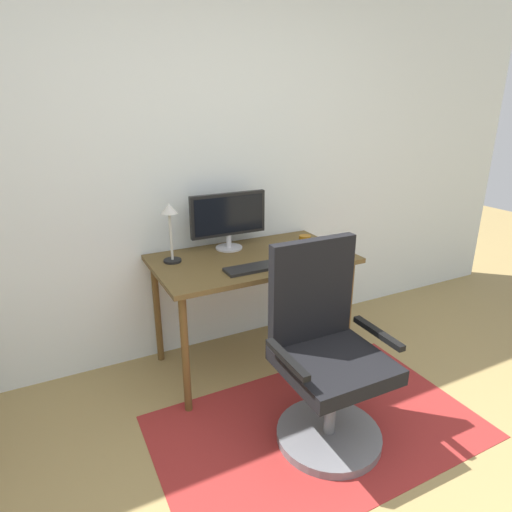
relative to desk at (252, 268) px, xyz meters
name	(u,v)px	position (x,y,z in m)	size (l,w,h in m)	color
wall_back	(190,167)	(-0.24, 0.43, 0.61)	(6.00, 0.10, 2.60)	silver
area_rug	(318,427)	(0.02, -0.76, -0.68)	(1.76, 1.08, 0.01)	maroon
desk	(252,268)	(0.00, 0.00, 0.00)	(1.26, 0.72, 0.77)	brown
monitor	(228,217)	(-0.07, 0.22, 0.30)	(0.52, 0.18, 0.38)	#B2B2B7
keyboard	(260,267)	(-0.05, -0.20, 0.09)	(0.43, 0.13, 0.02)	black
computer_mouse	(301,258)	(0.24, -0.21, 0.10)	(0.06, 0.10, 0.03)	black
coffee_cup	(305,243)	(0.37, -0.04, 0.13)	(0.08, 0.08, 0.10)	#90560D
cell_phone	(328,254)	(0.45, -0.20, 0.09)	(0.07, 0.14, 0.01)	black
desk_lamp	(170,221)	(-0.48, 0.14, 0.34)	(0.11, 0.11, 0.37)	black
office_chair	(326,364)	(0.02, -0.80, -0.26)	(0.59, 0.56, 1.06)	slate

